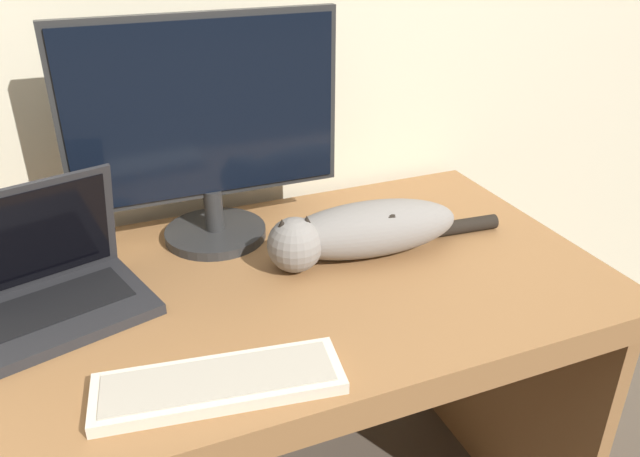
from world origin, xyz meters
TOP-DOWN VIEW (x-y plane):
  - desk at (0.00, 0.36)m, footprint 1.42×0.71m
  - monitor at (0.01, 0.58)m, footprint 0.56×0.22m
  - laptop at (-0.33, 0.41)m, footprint 0.35×0.30m
  - external_keyboard at (-0.10, 0.10)m, footprint 0.38×0.17m
  - cat at (0.26, 0.39)m, footprint 0.53×0.16m

SIDE VIEW (x-z plane):
  - desk at x=0.00m, z-range 0.22..0.98m
  - external_keyboard at x=-0.10m, z-range 0.76..0.78m
  - laptop at x=-0.33m, z-range 0.69..0.92m
  - cat at x=0.26m, z-range 0.76..0.88m
  - monitor at x=0.01m, z-range 0.77..1.24m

